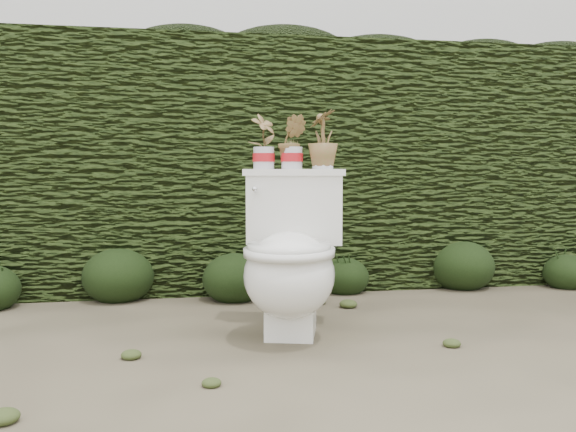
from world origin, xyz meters
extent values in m
plane|color=#71664D|center=(0.00, 0.00, 0.00)|extent=(60.00, 60.00, 0.00)
cube|color=#2D3E14|center=(0.00, 1.60, 0.80)|extent=(8.00, 1.00, 1.60)
cube|color=silver|center=(0.60, 6.00, 2.00)|extent=(8.00, 3.50, 4.00)
cube|color=white|center=(-0.23, 0.15, 0.10)|extent=(0.29, 0.35, 0.20)
ellipsoid|color=white|center=(-0.26, 0.06, 0.30)|extent=(0.53, 0.60, 0.39)
cube|color=white|center=(-0.17, 0.36, 0.57)|extent=(0.50, 0.29, 0.34)
cube|color=white|center=(-0.17, 0.36, 0.76)|extent=(0.53, 0.31, 0.03)
cylinder|color=silver|center=(-0.38, 0.32, 0.68)|extent=(0.03, 0.06, 0.02)
sphere|color=silver|center=(-0.38, 0.29, 0.68)|extent=(0.03, 0.03, 0.03)
imported|color=#327825|center=(-0.32, 0.41, 0.91)|extent=(0.17, 0.16, 0.26)
imported|color=#327825|center=(-0.19, 0.37, 0.90)|extent=(0.16, 0.15, 0.25)
imported|color=#327825|center=(-0.04, 0.33, 0.91)|extent=(0.21, 0.21, 0.28)
ellipsoid|color=black|center=(-1.11, 1.12, 0.17)|extent=(0.43, 0.43, 0.34)
ellipsoid|color=black|center=(-0.42, 1.00, 0.15)|extent=(0.39, 0.39, 0.31)
ellipsoid|color=black|center=(0.29, 1.10, 0.13)|extent=(0.31, 0.31, 0.25)
ellipsoid|color=black|center=(1.09, 1.13, 0.17)|extent=(0.43, 0.43, 0.34)
ellipsoid|color=black|center=(1.79, 1.01, 0.12)|extent=(0.31, 0.31, 0.25)
camera|label=1|loc=(-0.73, -2.61, 0.75)|focal=38.00mm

